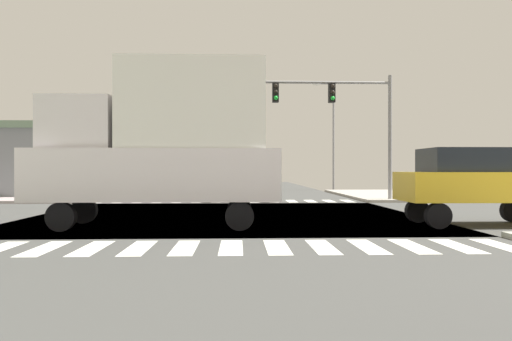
{
  "coord_description": "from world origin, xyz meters",
  "views": [
    {
      "loc": [
        0.4,
        -17.5,
        1.71
      ],
      "look_at": [
        1.23,
        4.2,
        1.64
      ],
      "focal_mm": 32.92,
      "sensor_mm": 36.0,
      "label": 1
    }
  ],
  "objects_px": {
    "box_truck_farside_1": "(165,140)",
    "suv_queued_2": "(478,179)",
    "street_lamp": "(331,126)",
    "traffic_signal_mast": "(340,108)"
  },
  "relations": [
    {
      "from": "street_lamp",
      "to": "suv_queued_2",
      "type": "xyz_separation_m",
      "value": [
        -0.33,
        -24.28,
        -3.83
      ]
    },
    {
      "from": "traffic_signal_mast",
      "to": "street_lamp",
      "type": "bearing_deg",
      "value": 80.61
    },
    {
      "from": "street_lamp",
      "to": "suv_queued_2",
      "type": "relative_size",
      "value": 1.92
    },
    {
      "from": "street_lamp",
      "to": "box_truck_farside_1",
      "type": "xyz_separation_m",
      "value": [
        -9.81,
        -24.28,
        -2.66
      ]
    },
    {
      "from": "box_truck_farside_1",
      "to": "suv_queued_2",
      "type": "relative_size",
      "value": 1.57
    },
    {
      "from": "street_lamp",
      "to": "suv_queued_2",
      "type": "distance_m",
      "value": 24.58
    },
    {
      "from": "box_truck_farside_1",
      "to": "suv_queued_2",
      "type": "distance_m",
      "value": 9.55
    },
    {
      "from": "box_truck_farside_1",
      "to": "suv_queued_2",
      "type": "height_order",
      "value": "box_truck_farside_1"
    },
    {
      "from": "box_truck_farside_1",
      "to": "suv_queued_2",
      "type": "bearing_deg",
      "value": -90.0
    },
    {
      "from": "street_lamp",
      "to": "box_truck_farside_1",
      "type": "relative_size",
      "value": 1.23
    }
  ]
}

